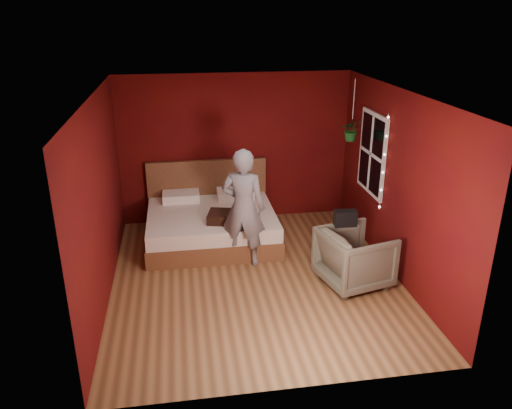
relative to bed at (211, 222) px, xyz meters
The scene contains 10 objects.
floor 1.54m from the bed, 69.95° to the right, with size 4.50×4.50×0.00m, color #94653B.
room_walls 2.05m from the bed, 69.95° to the right, with size 4.04×4.54×2.62m.
window 2.81m from the bed, 11.74° to the right, with size 0.05×0.97×1.27m.
fairy_lights 2.93m from the bed, 22.96° to the right, with size 0.04×0.04×1.45m.
bed is the anchor object (origin of this frame).
person 1.17m from the bed, 65.29° to the right, with size 0.65×0.43×1.78m, color gray.
armchair 2.56m from the bed, 43.82° to the right, with size 0.85×0.88×0.80m, color #64624F.
handbag 2.42m from the bed, 41.86° to the right, with size 0.31×0.15×0.22m, color black.
throw_pillow 0.59m from the bed, 74.56° to the right, with size 0.41×0.41×0.15m, color black.
hanging_plant 2.71m from the bed, ahead, with size 0.38×0.36×0.96m.
Camera 1 is at (-0.97, -6.16, 3.60)m, focal length 35.00 mm.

